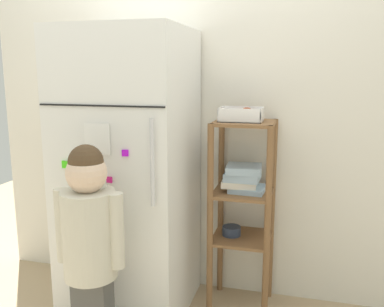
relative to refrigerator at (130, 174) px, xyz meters
The scene contains 5 objects.
kitchen_wall_back 0.52m from the refrigerator, 50.97° to the left, with size 2.74×0.03×2.14m, color silver.
refrigerator is the anchor object (origin of this frame).
child_standing 0.53m from the refrigerator, 88.77° to the right, with size 0.35×0.26×1.08m.
pantry_shelf_unit 0.67m from the refrigerator, 13.74° to the left, with size 0.35×0.35×1.13m.
fruit_bin 0.73m from the refrigerator, 13.27° to the left, with size 0.24×0.18×0.08m.
Camera 1 is at (0.67, -2.15, 1.41)m, focal length 39.02 mm.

